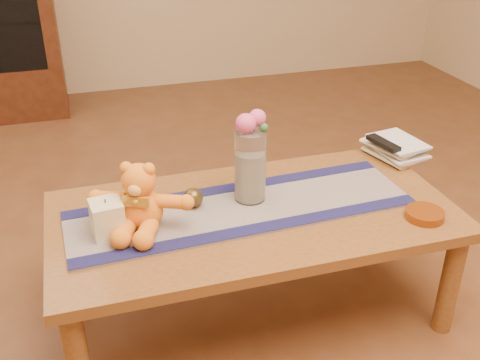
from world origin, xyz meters
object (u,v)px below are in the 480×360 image
object	(u,v)px
teddy_bear	(140,196)
bronze_ball	(193,198)
pillar_candle	(107,218)
book_bottom	(379,159)
glass_vase	(250,166)
amber_dish	(425,214)
tv_remote	(383,143)

from	to	relation	value
teddy_bear	bronze_ball	xyz separation A→B (m)	(0.19, 0.07, -0.07)
pillar_candle	teddy_bear	bearing A→B (deg)	10.80
pillar_candle	book_bottom	size ratio (longest dim) A/B	0.53
glass_vase	bronze_ball	distance (m)	0.23
glass_vase	teddy_bear	bearing A→B (deg)	-170.44
glass_vase	amber_dish	size ratio (longest dim) A/B	1.98
bronze_ball	tv_remote	bearing A→B (deg)	9.46
pillar_candle	tv_remote	world-z (taller)	pillar_candle
teddy_bear	pillar_candle	bearing A→B (deg)	-146.25
book_bottom	amber_dish	world-z (taller)	amber_dish
pillar_candle	amber_dish	distance (m)	1.06
amber_dish	book_bottom	bearing A→B (deg)	80.80
teddy_bear	pillar_candle	size ratio (longest dim) A/B	2.74
glass_vase	book_bottom	distance (m)	0.63
book_bottom	tv_remote	distance (m)	0.08
glass_vase	amber_dish	xyz separation A→B (m)	(0.53, -0.29, -0.12)
teddy_bear	bronze_ball	distance (m)	0.21
pillar_candle	bronze_ball	world-z (taller)	pillar_candle
teddy_bear	book_bottom	xyz separation A→B (m)	(1.00, 0.21, -0.11)
pillar_candle	glass_vase	bearing A→B (deg)	9.84
glass_vase	tv_remote	size ratio (longest dim) A/B	1.62
teddy_bear	tv_remote	bearing A→B (deg)	34.57
bronze_ball	amber_dish	world-z (taller)	bronze_ball
pillar_candle	amber_dish	size ratio (longest dim) A/B	0.90
teddy_bear	pillar_candle	distance (m)	0.13
teddy_bear	book_bottom	size ratio (longest dim) A/B	1.45
pillar_candle	book_bottom	world-z (taller)	pillar_candle
bronze_ball	glass_vase	bearing A→B (deg)	-1.06
pillar_candle	amber_dish	xyz separation A→B (m)	(1.04, -0.20, -0.05)
glass_vase	amber_dish	bearing A→B (deg)	-28.31
bronze_ball	pillar_candle	bearing A→B (deg)	-163.00
glass_vase	amber_dish	distance (m)	0.62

